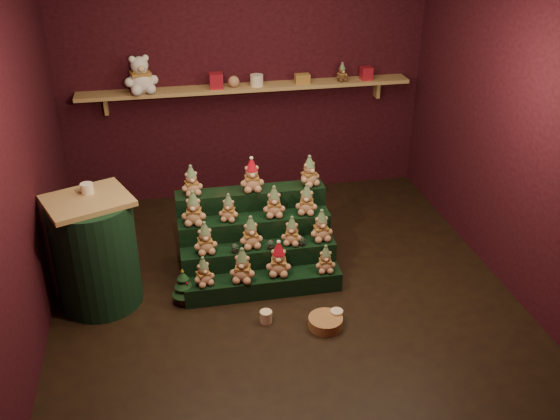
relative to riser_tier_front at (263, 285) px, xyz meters
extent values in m
plane|color=black|center=(0.18, 0.10, -0.09)|extent=(4.00, 4.00, 0.00)
cube|color=black|center=(0.18, 2.15, 1.31)|extent=(4.00, 0.10, 2.80)
cube|color=black|center=(0.18, -1.95, 1.31)|extent=(4.00, 0.10, 2.80)
cube|color=black|center=(-1.87, 0.10, 1.31)|extent=(0.10, 4.00, 2.80)
cube|color=black|center=(2.23, 0.10, 1.31)|extent=(0.10, 4.00, 2.80)
cube|color=tan|center=(0.18, 1.97, 1.21)|extent=(3.60, 0.26, 0.04)
cube|color=tan|center=(-1.32, 2.04, 1.09)|extent=(0.04, 0.12, 0.20)
cube|color=tan|center=(1.68, 2.04, 1.09)|extent=(0.04, 0.12, 0.20)
cube|color=black|center=(0.00, 0.00, 0.00)|extent=(1.40, 0.22, 0.18)
cube|color=black|center=(0.00, 0.22, 0.09)|extent=(1.40, 0.22, 0.36)
cube|color=black|center=(0.00, 0.44, 0.18)|extent=(1.40, 0.22, 0.54)
cube|color=black|center=(0.00, 0.66, 0.27)|extent=(1.40, 0.22, 0.72)
cylinder|color=black|center=(-0.22, 0.16, 0.28)|extent=(0.06, 0.06, 0.02)
sphere|color=white|center=(-0.22, 0.16, 0.32)|extent=(0.06, 0.06, 0.06)
cylinder|color=black|center=(0.10, 0.16, 0.28)|extent=(0.06, 0.06, 0.02)
sphere|color=white|center=(0.10, 0.16, 0.33)|extent=(0.07, 0.07, 0.07)
cylinder|color=black|center=(0.39, 0.16, 0.28)|extent=(0.06, 0.06, 0.02)
sphere|color=white|center=(0.39, 0.16, 0.32)|extent=(0.06, 0.06, 0.06)
cube|color=tan|center=(-1.40, 0.17, 0.89)|extent=(0.81, 0.75, 0.04)
cylinder|color=black|center=(-1.40, 0.17, 0.39)|extent=(0.70, 0.70, 0.96)
cylinder|color=beige|center=(-1.40, 0.27, 0.96)|extent=(0.10, 0.10, 0.08)
cylinder|color=#412317|center=(-0.70, -0.01, -0.06)|extent=(0.10, 0.10, 0.05)
cone|color=#123315|center=(-0.70, -0.01, 0.06)|extent=(0.21, 0.21, 0.10)
cone|color=#123315|center=(-0.70, -0.01, 0.13)|extent=(0.16, 0.16, 0.09)
cone|color=#123315|center=(-0.70, -0.01, 0.20)|extent=(0.10, 0.10, 0.07)
cone|color=yellow|center=(-0.70, -0.01, 0.25)|extent=(0.03, 0.03, 0.03)
cylinder|color=beige|center=(-0.05, -0.41, -0.04)|extent=(0.10, 0.10, 0.10)
cylinder|color=beige|center=(0.53, -0.51, -0.04)|extent=(0.11, 0.11, 0.11)
cylinder|color=#A97244|center=(0.42, -0.57, -0.05)|extent=(0.37, 0.37, 0.09)
cube|color=#AF1B2C|center=(-0.15, 1.95, 1.31)|extent=(0.14, 0.14, 0.16)
cylinder|color=beige|center=(0.28, 1.95, 1.29)|extent=(0.14, 0.14, 0.12)
cube|color=#AF1B2C|center=(1.51, 1.95, 1.30)|extent=(0.12, 0.12, 0.14)
sphere|color=tan|center=(0.04, 1.95, 1.29)|extent=(0.12, 0.12, 0.12)
cube|color=#C5581B|center=(0.78, 1.95, 1.28)|extent=(0.16, 0.10, 0.10)
camera|label=1|loc=(-0.74, -4.53, 3.18)|focal=40.00mm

